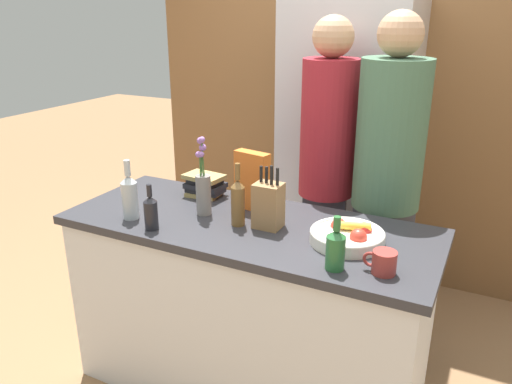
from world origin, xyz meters
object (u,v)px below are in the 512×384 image
fruit_bowl (348,236)px  bottle_oil (238,201)px  coffee_mug (383,262)px  book_stack (205,185)px  bottle_water (336,248)px  knife_block (268,205)px  bottle_wine (130,196)px  cereal_box (252,181)px  person_in_blue (387,177)px  bottle_vinegar (151,212)px  refrigerator (347,155)px  person_at_sink (327,164)px  flower_vase (203,189)px

fruit_bowl → bottle_oil: bottle_oil is taller
coffee_mug → book_stack: (-1.01, 0.40, 0.02)m
bottle_oil → bottle_water: size_ratio=1.37×
knife_block → coffee_mug: (0.55, -0.19, -0.06)m
bottle_oil → bottle_wine: (-0.48, -0.15, -0.00)m
cereal_box → person_in_blue: 0.68m
book_stack → bottle_water: bottle_water is taller
bottle_vinegar → bottle_water: size_ratio=0.99×
cereal_box → bottle_oil: bearing=-81.3°
refrigerator → bottle_vinegar: (-0.45, -1.41, 0.04)m
bottle_wine → bottle_water: bottle_wine is taller
cereal_box → coffee_mug: 0.80m
bottle_oil → bottle_vinegar: (-0.32, -0.21, -0.03)m
book_stack → bottle_water: size_ratio=1.01×
refrigerator → bottle_wine: (-0.62, -1.35, 0.07)m
refrigerator → bottle_water: bearing=-74.8°
fruit_bowl → book_stack: 0.85m
bottle_vinegar → bottle_wine: 0.17m
knife_block → person_at_sink: person_at_sink is taller
bottle_vinegar → person_at_sink: bearing=60.5°
cereal_box → bottle_oil: (0.03, -0.20, -0.03)m
person_at_sink → bottle_water: bearing=-82.3°
person_at_sink → bottle_wine: bearing=-142.1°
book_stack → knife_block: bearing=-24.7°
refrigerator → flower_vase: 1.21m
bottle_oil → knife_block: bearing=16.7°
bottle_oil → bottle_wine: bottle_oil is taller
coffee_mug → bottle_water: size_ratio=0.59×
refrigerator → person_in_blue: size_ratio=1.04×
knife_block → book_stack: 0.51m
bottle_wine → cereal_box: bearing=38.2°
bottle_wine → coffee_mug: bearing=0.3°
bottle_oil → bottle_wine: 0.50m
coffee_mug → bottle_water: (-0.17, -0.05, 0.04)m
coffee_mug → person_at_sink: (-0.50, 0.82, 0.08)m
refrigerator → bottle_water: size_ratio=8.99×
bottle_vinegar → bottle_wine: (-0.16, 0.06, 0.03)m
fruit_bowl → person_at_sink: person_at_sink is taller
refrigerator → bottle_vinegar: size_ratio=9.11×
book_stack → bottle_water: 0.96m
bottle_wine → flower_vase: bearing=34.5°
flower_vase → bottle_wine: (-0.27, -0.19, -0.02)m
knife_block → bottle_wine: size_ratio=1.02×
cereal_box → coffee_mug: (0.71, -0.35, -0.10)m
cereal_box → bottle_water: bearing=-35.8°
coffee_mug → bottle_oil: bottle_oil is taller
knife_block → refrigerator: bearing=89.7°
refrigerator → cereal_box: refrigerator is taller
refrigerator → bottle_oil: 1.21m
refrigerator → cereal_box: size_ratio=6.64×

